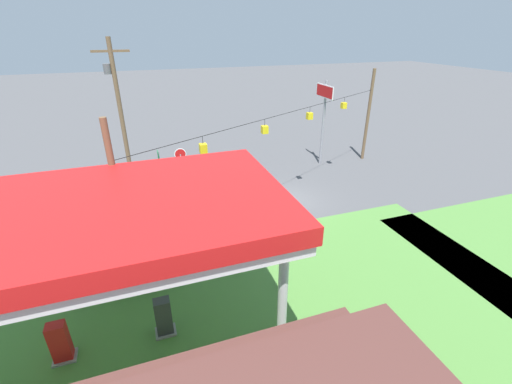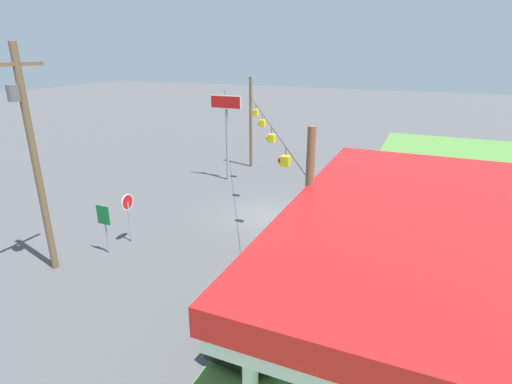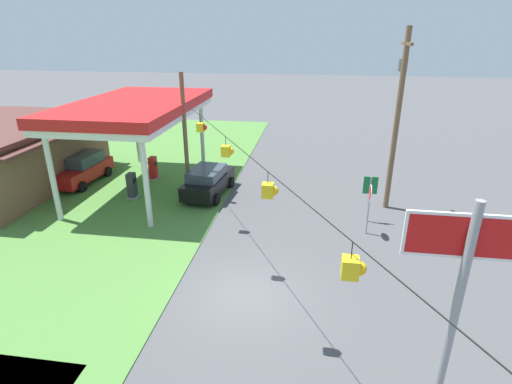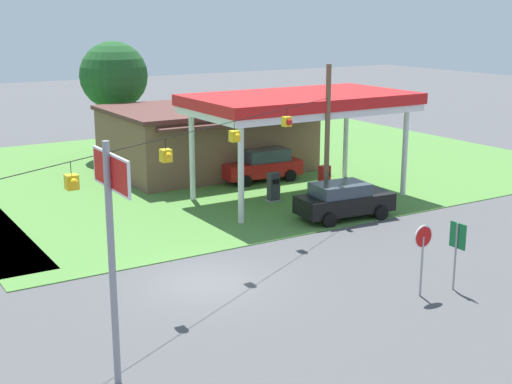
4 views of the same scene
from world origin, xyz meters
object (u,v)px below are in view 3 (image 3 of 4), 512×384
(fuel_pump_near, at_px, (132,186))
(stop_sign_overhead, at_px, (459,288))
(fuel_pump_far, at_px, (153,169))
(utility_pole_main, at_px, (398,113))
(stop_sign_roadside, at_px, (370,199))
(gas_station_canopy, at_px, (136,109))
(car_at_pumps_rear, at_px, (82,168))
(gas_station_store, at_px, (3,156))
(route_sign, at_px, (370,190))
(car_at_pumps_front, at_px, (208,181))

(fuel_pump_near, height_order, stop_sign_overhead, stop_sign_overhead)
(fuel_pump_far, xyz_separation_m, stop_sign_overhead, (-16.51, -13.19, 3.80))
(fuel_pump_near, height_order, utility_pole_main, utility_pole_main)
(stop_sign_roadside, bearing_deg, gas_station_canopy, -107.51)
(fuel_pump_near, distance_m, stop_sign_roadside, 13.28)
(gas_station_canopy, distance_m, fuel_pump_near, 4.46)
(stop_sign_roadside, bearing_deg, utility_pole_main, 157.43)
(fuel_pump_far, bearing_deg, car_at_pumps_rear, 106.31)
(gas_station_store, xyz_separation_m, stop_sign_overhead, (-14.05, -21.77, 2.56))
(route_sign, relative_size, utility_pole_main, 0.26)
(route_sign, bearing_deg, stop_sign_overhead, -179.96)
(gas_station_store, relative_size, route_sign, 4.82)
(gas_station_store, distance_m, car_at_pumps_rear, 4.60)
(gas_station_canopy, xyz_separation_m, car_at_pumps_front, (-0.49, -4.26, -3.98))
(fuel_pump_near, relative_size, route_sign, 0.63)
(stop_sign_roadside, bearing_deg, car_at_pumps_front, -112.42)
(route_sign, bearing_deg, fuel_pump_far, 72.00)
(fuel_pump_far, height_order, utility_pole_main, utility_pole_main)
(fuel_pump_far, height_order, stop_sign_overhead, stop_sign_overhead)
(gas_station_canopy, bearing_deg, route_sign, -101.50)
(car_at_pumps_rear, distance_m, stop_sign_overhead, 23.45)
(car_at_pumps_front, xyz_separation_m, route_sign, (-2.19, -8.93, 0.81))
(fuel_pump_near, xyz_separation_m, car_at_pumps_rear, (1.96, 4.26, 0.24))
(fuel_pump_far, bearing_deg, route_sign, -108.00)
(stop_sign_overhead, relative_size, route_sign, 2.65)
(car_at_pumps_rear, bearing_deg, car_at_pumps_front, 87.79)
(car_at_pumps_front, height_order, utility_pole_main, utility_pole_main)
(gas_station_store, distance_m, fuel_pump_far, 9.01)
(car_at_pumps_front, distance_m, utility_pole_main, 11.03)
(gas_station_store, height_order, utility_pole_main, utility_pole_main)
(fuel_pump_far, bearing_deg, stop_sign_overhead, -141.38)
(gas_station_store, xyz_separation_m, route_sign, (-1.82, -21.76, -0.25))
(gas_station_canopy, distance_m, fuel_pump_far, 4.46)
(car_at_pumps_front, relative_size, utility_pole_main, 0.50)
(fuel_pump_near, distance_m, car_at_pumps_rear, 4.69)
(gas_station_store, height_order, fuel_pump_far, gas_station_store)
(stop_sign_overhead, bearing_deg, gas_station_canopy, 41.51)
(gas_station_canopy, height_order, car_at_pumps_rear, gas_station_canopy)
(fuel_pump_near, height_order, route_sign, route_sign)
(fuel_pump_far, distance_m, stop_sign_roadside, 14.23)
(car_at_pumps_front, xyz_separation_m, stop_sign_overhead, (-14.41, -8.93, 3.62))
(gas_station_store, distance_m, route_sign, 21.84)
(stop_sign_roadside, distance_m, utility_pole_main, 5.00)
(stop_sign_roadside, relative_size, stop_sign_overhead, 0.39)
(gas_station_store, bearing_deg, car_at_pumps_rear, -74.31)
(gas_station_canopy, xyz_separation_m, route_sign, (-2.68, -13.18, -3.17))
(route_sign, height_order, utility_pole_main, utility_pole_main)
(car_at_pumps_front, bearing_deg, stop_sign_overhead, -142.92)
(fuel_pump_far, distance_m, stop_sign_overhead, 21.47)
(car_at_pumps_front, bearing_deg, car_at_pumps_rear, 89.59)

